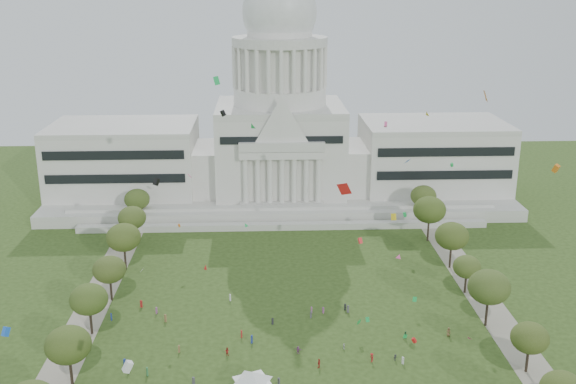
% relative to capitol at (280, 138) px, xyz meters
% --- Properties ---
extents(ground, '(400.00, 400.00, 0.00)m').
position_rel_capitol_xyz_m(ground, '(0.00, -113.59, -22.30)').
color(ground, '#2B4216').
rests_on(ground, ground).
extents(capitol, '(160.00, 64.50, 91.30)m').
position_rel_capitol_xyz_m(capitol, '(0.00, 0.00, 0.00)').
color(capitol, beige).
rests_on(capitol, ground).
extents(path_left, '(8.00, 160.00, 0.04)m').
position_rel_capitol_xyz_m(path_left, '(-48.00, -83.59, -22.28)').
color(path_left, gray).
rests_on(path_left, ground).
extents(path_right, '(8.00, 160.00, 0.04)m').
position_rel_capitol_xyz_m(path_right, '(48.00, -83.59, -22.28)').
color(path_right, gray).
rests_on(path_right, ground).
extents(row_tree_l_1, '(8.86, 8.86, 12.59)m').
position_rel_capitol_xyz_m(row_tree_l_1, '(-44.07, -116.55, -13.34)').
color(row_tree_l_1, black).
rests_on(row_tree_l_1, ground).
extents(row_tree_r_1, '(7.58, 7.58, 10.78)m').
position_rel_capitol_xyz_m(row_tree_r_1, '(46.22, -115.34, -14.64)').
color(row_tree_r_1, black).
rests_on(row_tree_r_1, ground).
extents(row_tree_l_2, '(8.42, 8.42, 11.97)m').
position_rel_capitol_xyz_m(row_tree_l_2, '(-45.04, -96.29, -13.79)').
color(row_tree_l_2, black).
rests_on(row_tree_l_2, ground).
extents(row_tree_r_2, '(9.55, 9.55, 13.58)m').
position_rel_capitol_xyz_m(row_tree_r_2, '(44.17, -96.15, -12.64)').
color(row_tree_r_2, black).
rests_on(row_tree_r_2, ground).
extents(row_tree_l_3, '(8.12, 8.12, 11.55)m').
position_rel_capitol_xyz_m(row_tree_l_3, '(-44.09, -79.67, -14.09)').
color(row_tree_l_3, black).
rests_on(row_tree_l_3, ground).
extents(row_tree_r_3, '(7.01, 7.01, 9.98)m').
position_rel_capitol_xyz_m(row_tree_r_3, '(44.40, -79.10, -15.21)').
color(row_tree_r_3, black).
rests_on(row_tree_r_3, ground).
extents(row_tree_l_4, '(9.29, 9.29, 13.21)m').
position_rel_capitol_xyz_m(row_tree_l_4, '(-44.08, -61.17, -12.90)').
color(row_tree_l_4, black).
rests_on(row_tree_l_4, ground).
extents(row_tree_r_4, '(9.19, 9.19, 13.06)m').
position_rel_capitol_xyz_m(row_tree_r_4, '(44.76, -63.55, -13.01)').
color(row_tree_r_4, black).
rests_on(row_tree_r_4, ground).
extents(row_tree_l_5, '(8.33, 8.33, 11.85)m').
position_rel_capitol_xyz_m(row_tree_l_5, '(-45.22, -42.58, -13.88)').
color(row_tree_l_5, black).
rests_on(row_tree_l_5, ground).
extents(row_tree_r_5, '(9.82, 9.82, 13.96)m').
position_rel_capitol_xyz_m(row_tree_r_5, '(43.49, -43.40, -12.37)').
color(row_tree_r_5, black).
rests_on(row_tree_r_5, ground).
extents(row_tree_l_6, '(8.19, 8.19, 11.64)m').
position_rel_capitol_xyz_m(row_tree_l_6, '(-46.87, -24.45, -14.02)').
color(row_tree_l_6, black).
rests_on(row_tree_l_6, ground).
extents(row_tree_r_6, '(8.42, 8.42, 11.97)m').
position_rel_capitol_xyz_m(row_tree_r_6, '(45.96, -25.46, -13.79)').
color(row_tree_r_6, black).
rests_on(row_tree_r_6, ground).
extents(event_tent, '(11.02, 11.02, 4.73)m').
position_rel_capitol_xyz_m(event_tent, '(-8.92, -120.63, -18.63)').
color(event_tent, '#4C4C4C').
rests_on(event_tent, ground).
extents(person_0, '(1.19, 1.06, 2.05)m').
position_rel_capitol_xyz_m(person_0, '(34.39, -100.51, -21.27)').
color(person_0, olive).
rests_on(person_0, ground).
extents(person_2, '(1.05, 0.80, 1.91)m').
position_rel_capitol_xyz_m(person_2, '(24.58, -101.51, -21.34)').
color(person_2, '#33723F').
rests_on(person_2, ground).
extents(person_3, '(1.00, 1.40, 1.96)m').
position_rel_capitol_xyz_m(person_3, '(15.63, -110.37, -21.31)').
color(person_3, '#B21E1E').
rests_on(person_3, ground).
extents(person_4, '(1.01, 1.34, 2.03)m').
position_rel_capitol_xyz_m(person_4, '(4.54, -112.14, -21.28)').
color(person_4, '#B21E1E').
rests_on(person_4, ground).
extents(person_5, '(1.69, 1.16, 1.70)m').
position_rel_capitol_xyz_m(person_5, '(0.58, -106.54, -21.45)').
color(person_5, '#994C8C').
rests_on(person_5, ground).
extents(person_8, '(1.01, 0.83, 1.78)m').
position_rel_capitol_xyz_m(person_8, '(-14.41, -106.52, -21.40)').
color(person_8, '#B21E1E').
rests_on(person_8, ground).
extents(person_9, '(1.03, 0.95, 1.44)m').
position_rel_capitol_xyz_m(person_9, '(20.61, -110.17, -21.57)').
color(person_9, '#26262B').
rests_on(person_9, ground).
extents(person_10, '(0.66, 0.93, 1.43)m').
position_rel_capitol_xyz_m(person_10, '(10.50, -105.17, -21.58)').
color(person_10, silver).
rests_on(person_10, ground).
extents(distant_crowd, '(64.37, 37.39, 1.92)m').
position_rel_capitol_xyz_m(distant_crowd, '(-13.88, -99.38, -21.44)').
color(distant_crowd, navy).
rests_on(distant_crowd, ground).
extents(kite_swarm, '(93.72, 100.98, 52.78)m').
position_rel_capitol_xyz_m(kite_swarm, '(1.52, -106.70, 6.18)').
color(kite_swarm, green).
rests_on(kite_swarm, ground).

